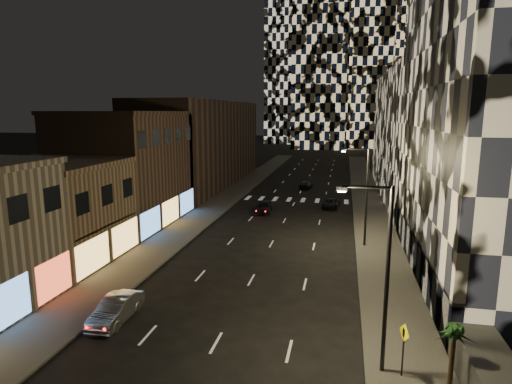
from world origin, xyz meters
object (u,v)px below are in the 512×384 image
at_px(streetlight_near, 382,267).
at_px(ped_sign, 404,341).
at_px(streetlight_far, 364,190).
at_px(car_dark_oncoming, 306,185).
at_px(palm_tree, 454,338).
at_px(car_silver_parked, 116,309).
at_px(car_dark_midlane, 264,207).
at_px(car_dark_rightlane, 331,204).

bearing_deg(streetlight_near, ped_sign, -13.14).
distance_m(streetlight_near, ped_sign, 3.61).
bearing_deg(streetlight_far, car_dark_oncoming, 104.91).
bearing_deg(palm_tree, streetlight_far, 97.90).
xyz_separation_m(car_silver_parked, ped_sign, (16.05, -2.44, 1.19)).
bearing_deg(car_dark_midlane, streetlight_far, -48.17).
height_order(car_silver_parked, palm_tree, palm_tree).
distance_m(car_dark_oncoming, car_dark_rightlane, 14.53).
bearing_deg(ped_sign, car_dark_midlane, 94.05).
bearing_deg(car_silver_parked, streetlight_near, -8.94).
bearing_deg(ped_sign, streetlight_near, 149.39).
distance_m(car_dark_midlane, palm_tree, 35.80).
height_order(car_silver_parked, ped_sign, ped_sign).
height_order(car_dark_rightlane, ped_sign, ped_sign).
bearing_deg(palm_tree, car_dark_midlane, 113.64).
xyz_separation_m(streetlight_near, car_silver_parked, (-14.93, 2.18, -4.62)).
height_order(streetlight_far, car_silver_parked, streetlight_far).
distance_m(car_dark_midlane, ped_sign, 34.06).
height_order(streetlight_far, car_dark_rightlane, streetlight_far).
bearing_deg(ped_sign, palm_tree, -47.59).
bearing_deg(car_dark_oncoming, car_dark_rightlane, 114.55).
bearing_deg(streetlight_near, car_dark_oncoming, 99.02).
distance_m(streetlight_near, car_silver_parked, 15.78).
xyz_separation_m(car_dark_oncoming, car_dark_rightlane, (4.51, -13.81, -0.02)).
xyz_separation_m(car_silver_parked, car_dark_midlane, (3.56, 29.22, 0.01)).
bearing_deg(palm_tree, car_dark_oncoming, 102.01).
height_order(streetlight_near, palm_tree, streetlight_near).
bearing_deg(car_dark_midlane, ped_sign, -71.56).
relative_size(streetlight_far, car_dark_midlane, 2.07).
xyz_separation_m(car_dark_midlane, car_dark_oncoming, (3.51, 18.10, -0.14)).
relative_size(car_silver_parked, ped_sign, 1.70).
height_order(car_dark_midlane, palm_tree, palm_tree).
bearing_deg(car_dark_midlane, car_dark_oncoming, 75.93).
distance_m(streetlight_far, car_dark_rightlane, 16.74).
relative_size(car_dark_midlane, car_dark_rightlane, 1.04).
bearing_deg(car_dark_midlane, palm_tree, -69.44).
relative_size(streetlight_near, palm_tree, 2.71).
xyz_separation_m(car_dark_rightlane, ped_sign, (4.46, -35.95, 1.34)).
distance_m(car_silver_parked, car_dark_oncoming, 47.85).
bearing_deg(car_dark_rightlane, car_silver_parked, -104.36).
bearing_deg(ped_sign, car_dark_rightlane, 79.60).
distance_m(streetlight_far, car_silver_parked, 23.70).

